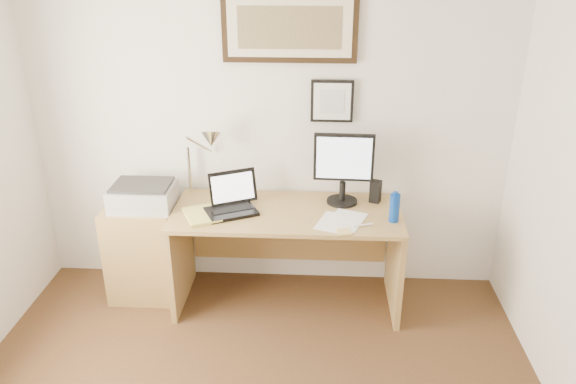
# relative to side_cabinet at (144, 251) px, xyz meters

# --- Properties ---
(wall_back) EXTENTS (3.50, 0.02, 2.50)m
(wall_back) POSITION_rel_side_cabinet_xyz_m (0.92, 0.32, 0.89)
(wall_back) COLOR white
(wall_back) RESTS_ON ground
(side_cabinet) EXTENTS (0.50, 0.40, 0.73)m
(side_cabinet) POSITION_rel_side_cabinet_xyz_m (0.00, 0.00, 0.00)
(side_cabinet) COLOR olive
(side_cabinet) RESTS_ON floor
(water_bottle) EXTENTS (0.07, 0.07, 0.20)m
(water_bottle) POSITION_rel_side_cabinet_xyz_m (1.80, -0.17, 0.48)
(water_bottle) COLOR #0B3798
(water_bottle) RESTS_ON desk
(bottle_cap) EXTENTS (0.04, 0.04, 0.02)m
(bottle_cap) POSITION_rel_side_cabinet_xyz_m (1.80, -0.17, 0.59)
(bottle_cap) COLOR #0B3798
(bottle_cap) RESTS_ON water_bottle
(speaker) EXTENTS (0.09, 0.09, 0.16)m
(speaker) POSITION_rel_side_cabinet_xyz_m (1.70, 0.14, 0.47)
(speaker) COLOR black
(speaker) RESTS_ON desk
(paper_sheet_a) EXTENTS (0.29, 0.34, 0.00)m
(paper_sheet_a) POSITION_rel_side_cabinet_xyz_m (1.40, -0.21, 0.39)
(paper_sheet_a) COLOR white
(paper_sheet_a) RESTS_ON desk
(paper_sheet_b) EXTENTS (0.32, 0.37, 0.00)m
(paper_sheet_b) POSITION_rel_side_cabinet_xyz_m (1.48, -0.18, 0.39)
(paper_sheet_b) COLOR white
(paper_sheet_b) RESTS_ON desk
(sticky_pad) EXTENTS (0.10, 0.10, 0.01)m
(sticky_pad) POSITION_rel_side_cabinet_xyz_m (1.46, -0.36, 0.39)
(sticky_pad) COLOR #D7BD66
(sticky_pad) RESTS_ON desk
(marker_pen) EXTENTS (0.14, 0.06, 0.02)m
(marker_pen) POSITION_rel_side_cabinet_xyz_m (1.59, -0.26, 0.39)
(marker_pen) COLOR white
(marker_pen) RESTS_ON desk
(book) EXTENTS (0.32, 0.36, 0.02)m
(book) POSITION_rel_side_cabinet_xyz_m (0.40, -0.22, 0.40)
(book) COLOR #CECB61
(book) RESTS_ON desk
(desk) EXTENTS (1.60, 0.70, 0.75)m
(desk) POSITION_rel_side_cabinet_xyz_m (1.07, 0.04, 0.15)
(desk) COLOR olive
(desk) RESTS_ON floor
(laptop) EXTENTS (0.41, 0.43, 0.26)m
(laptop) POSITION_rel_side_cabinet_xyz_m (0.68, -0.06, 0.44)
(laptop) COLOR black
(laptop) RESTS_ON desk
(lcd_monitor) EXTENTS (0.42, 0.22, 0.52)m
(lcd_monitor) POSITION_rel_side_cabinet_xyz_m (1.46, 0.11, 0.68)
(lcd_monitor) COLOR black
(lcd_monitor) RESTS_ON desk
(printer) EXTENTS (0.44, 0.34, 0.18)m
(printer) POSITION_rel_side_cabinet_xyz_m (0.04, 0.01, 0.45)
(printer) COLOR #A4A4A7
(printer) RESTS_ON side_cabinet
(desk_lamp) EXTENTS (0.29, 0.27, 0.53)m
(desk_lamp) POSITION_rel_side_cabinet_xyz_m (0.51, 0.13, 0.82)
(desk_lamp) COLOR silver
(desk_lamp) RESTS_ON desk
(picture_large) EXTENTS (0.92, 0.04, 0.47)m
(picture_large) POSITION_rel_side_cabinet_xyz_m (1.07, 0.29, 1.59)
(picture_large) COLOR black
(picture_large) RESTS_ON wall_back
(picture_small) EXTENTS (0.30, 0.03, 0.30)m
(picture_small) POSITION_rel_side_cabinet_xyz_m (1.37, 0.29, 1.09)
(picture_small) COLOR black
(picture_small) RESTS_ON wall_back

